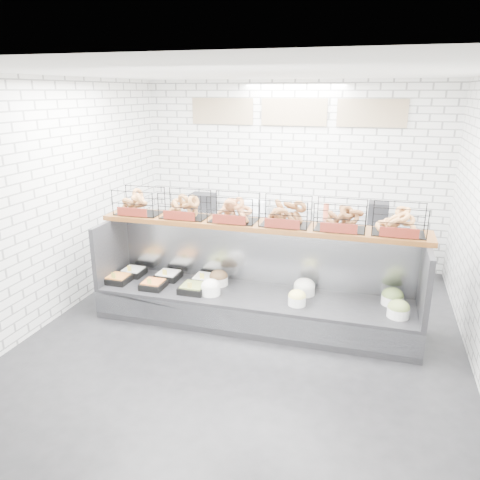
% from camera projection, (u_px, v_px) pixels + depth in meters
% --- Properties ---
extents(ground, '(5.50, 5.50, 0.00)m').
position_uv_depth(ground, '(247.00, 333.00, 5.71)').
color(ground, black).
rests_on(ground, ground).
extents(room_shell, '(5.02, 5.51, 3.01)m').
position_uv_depth(room_shell, '(262.00, 157.00, 5.63)').
color(room_shell, silver).
rests_on(room_shell, ground).
extents(display_case, '(4.00, 0.90, 1.20)m').
position_uv_depth(display_case, '(254.00, 297.00, 5.92)').
color(display_case, black).
rests_on(display_case, ground).
extents(bagel_shelf, '(4.10, 0.50, 0.40)m').
position_uv_depth(bagel_shelf, '(259.00, 213.00, 5.76)').
color(bagel_shelf, '#4D2910').
rests_on(bagel_shelf, display_case).
extents(prep_counter, '(4.00, 0.60, 1.20)m').
position_uv_depth(prep_counter, '(286.00, 239.00, 7.78)').
color(prep_counter, '#93969B').
rests_on(prep_counter, ground).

